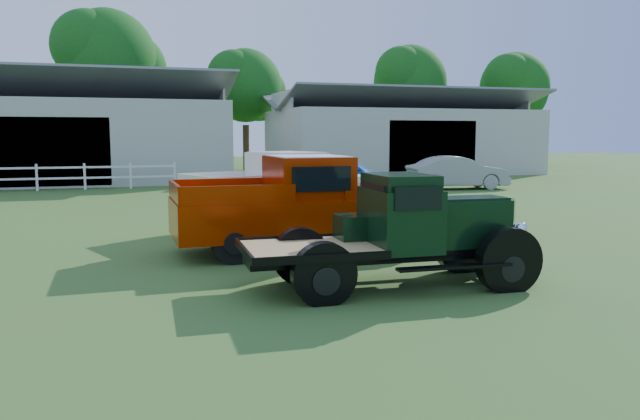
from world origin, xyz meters
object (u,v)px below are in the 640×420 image
object	(u,v)px
white_pickup	(284,191)
misc_car_grey	(457,173)
vintage_flatbed	(394,231)
red_pickup	(303,203)
misc_car_blue	(349,177)

from	to	relation	value
white_pickup	misc_car_grey	world-z (taller)	white_pickup
white_pickup	misc_car_grey	size ratio (longest dim) A/B	1.19
vintage_flatbed	misc_car_grey	xyz separation A→B (m)	(10.53, 16.06, -0.18)
red_pickup	misc_car_grey	world-z (taller)	red_pickup
vintage_flatbed	misc_car_blue	distance (m)	15.43
misc_car_grey	white_pickup	bearing A→B (deg)	138.86
vintage_flatbed	white_pickup	bearing A→B (deg)	93.41
vintage_flatbed	misc_car_grey	size ratio (longest dim) A/B	1.03
misc_car_blue	misc_car_grey	bearing A→B (deg)	-47.46
red_pickup	white_pickup	size ratio (longest dim) A/B	1.05
misc_car_blue	red_pickup	bearing A→B (deg)	-175.77
red_pickup	white_pickup	distance (m)	3.26
red_pickup	misc_car_blue	world-z (taller)	red_pickup
red_pickup	vintage_flatbed	bearing A→B (deg)	-82.06
red_pickup	misc_car_grey	size ratio (longest dim) A/B	1.25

